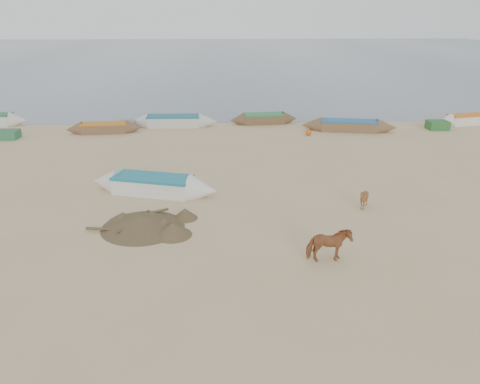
% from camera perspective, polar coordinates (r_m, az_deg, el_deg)
% --- Properties ---
extents(ground, '(140.00, 140.00, 0.00)m').
position_cam_1_polar(ground, '(17.36, 0.61, -7.88)').
color(ground, tan).
rests_on(ground, ground).
extents(sea, '(160.00, 160.00, 0.00)m').
position_cam_1_polar(sea, '(97.51, -2.19, 16.26)').
color(sea, slate).
rests_on(sea, ground).
extents(cow_adult, '(1.61, 0.83, 1.31)m').
position_cam_1_polar(cow_adult, '(17.04, 10.75, -6.39)').
color(cow_adult, '#965731').
rests_on(cow_adult, ground).
extents(calf_front, '(1.10, 1.04, 0.99)m').
position_cam_1_polar(calf_front, '(21.91, 14.84, -0.79)').
color(calf_front, brown).
rests_on(calf_front, ground).
extents(near_canoe, '(6.69, 3.21, 0.87)m').
position_cam_1_polar(near_canoe, '(23.44, -10.55, 0.88)').
color(near_canoe, silver).
rests_on(near_canoe, ground).
extents(debris_pile, '(3.52, 3.52, 0.54)m').
position_cam_1_polar(debris_pile, '(19.88, -11.80, -3.54)').
color(debris_pile, brown).
rests_on(debris_pile, ground).
extents(waterline_canoes, '(59.85, 4.95, 0.94)m').
position_cam_1_polar(waterline_canoes, '(36.41, -1.74, 8.51)').
color(waterline_canoes, brown).
rests_on(waterline_canoes, ground).
extents(beach_clutter, '(45.77, 4.77, 0.64)m').
position_cam_1_polar(beach_clutter, '(35.89, 4.46, 8.05)').
color(beach_clutter, '#2E6643').
rests_on(beach_clutter, ground).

